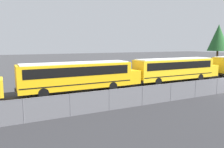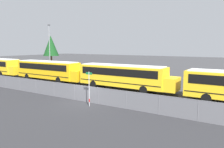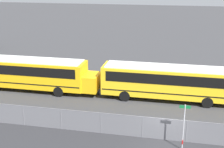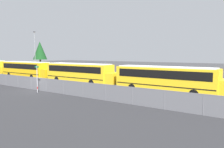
# 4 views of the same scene
# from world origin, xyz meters

# --- Properties ---
(ground_plane) EXTENTS (200.00, 200.00, 0.00)m
(ground_plane) POSITION_xyz_m (0.00, 0.00, 0.00)
(ground_plane) COLOR #38383A
(road_strip) EXTENTS (115.02, 12.00, 0.01)m
(road_strip) POSITION_xyz_m (0.00, -6.00, 0.00)
(road_strip) COLOR #2B2B2D
(road_strip) RESTS_ON ground_plane
(fence) EXTENTS (81.09, 0.07, 1.61)m
(fence) POSITION_xyz_m (-0.00, -0.00, 0.82)
(fence) COLOR #9EA0A5
(fence) RESTS_ON ground_plane
(school_bus_1) EXTENTS (13.09, 2.59, 3.12)m
(school_bus_1) POSITION_xyz_m (-13.39, 7.22, 1.85)
(school_bus_1) COLOR yellow
(school_bus_1) RESTS_ON ground_plane
(school_bus_2) EXTENTS (13.09, 2.59, 3.12)m
(school_bus_2) POSITION_xyz_m (0.05, 7.43, 1.85)
(school_bus_2) COLOR yellow
(school_bus_2) RESTS_ON ground_plane
(street_sign) EXTENTS (0.70, 0.09, 3.19)m
(street_sign) POSITION_xyz_m (1.25, -1.06, 1.68)
(street_sign) COLOR #B7B7BC
(street_sign) RESTS_ON ground_plane
(light_pole) EXTENTS (0.60, 0.24, 9.92)m
(light_pole) POSITION_xyz_m (-22.38, 15.58, 5.35)
(light_pole) COLOR gray
(light_pole) RESTS_ON ground_plane
(tree_0) EXTENTS (3.88, 3.88, 8.07)m
(tree_0) POSITION_xyz_m (-29.10, 22.02, 5.52)
(tree_0) COLOR #51381E
(tree_0) RESTS_ON ground_plane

